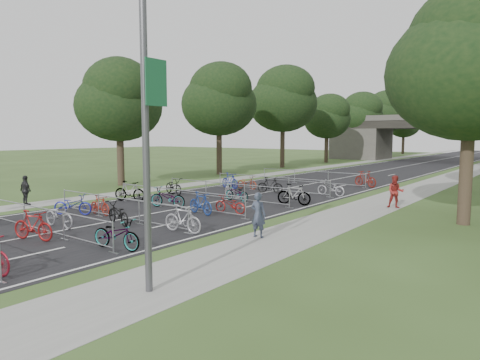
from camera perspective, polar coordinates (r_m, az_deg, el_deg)
The scene contains 43 objects.
road at distance 57.50m, azimuth 20.83°, elevation 1.66°, with size 11.00×140.00×0.01m, color black.
sidewalk_right at distance 55.72m, azimuth 28.72°, elevation 1.19°, with size 3.00×140.00×0.01m, color gray.
sidewalk_left at distance 60.09m, azimuth 13.97°, elevation 2.05°, with size 2.00×140.00×0.01m, color gray.
lane_markings at distance 57.50m, azimuth 20.83°, elevation 1.66°, with size 0.12×140.00×0.00m, color silver.
overpass_bridge at distance 71.85m, azimuth 24.43°, elevation 5.12°, with size 31.00×8.00×7.05m.
lamppost at distance 10.76m, azimuth -12.40°, elevation 7.56°, with size 0.61×0.65×8.21m.
tree_left_0 at distance 34.96m, azimuth -15.84°, elevation 9.92°, with size 6.72×6.72×10.25m.
tree_right_0 at distance 21.34m, azimuth 28.78°, elevation 13.25°, with size 7.17×7.17×10.93m.
tree_left_1 at distance 43.26m, azimuth -2.79°, elevation 10.42°, with size 7.56×7.56×11.53m.
tree_left_2 at distance 53.01m, azimuth 5.80°, elevation 10.47°, with size 8.40×8.40×12.81m.
tree_left_3 at distance 63.40m, azimuth 11.58°, elevation 8.16°, with size 6.72×6.72×10.25m.
tree_left_4 at distance 74.38m, azimuth 15.71°, elevation 8.35°, with size 7.56×7.56×11.53m.
tree_left_5 at distance 85.64m, azimuth 18.77°, elevation 8.47°, with size 8.40×8.40×12.81m.
tree_left_6 at distance 97.00m, azimuth 21.06°, elevation 7.10°, with size 6.72×6.72×10.25m.
barrier_row_1 at distance 18.94m, azimuth -24.78°, elevation -4.95°, with size 9.70×0.08×1.10m.
barrier_row_2 at distance 20.80m, azimuth -15.96°, elevation -3.68°, with size 9.70×0.08×1.10m.
barrier_row_3 at distance 23.22m, azimuth -8.39°, elevation -2.52°, with size 9.70×0.08×1.10m.
barrier_row_4 at distance 26.13m, azimuth -2.07°, elevation -1.52°, with size 9.70×0.08×1.10m.
barrier_row_5 at distance 30.12m, azimuth 4.02°, elevation -0.53°, with size 9.70×0.08×1.10m.
barrier_row_6 at distance 35.24m, azimuth 9.43°, elevation 0.36°, with size 9.70×0.08×1.10m.
bike_5 at distance 19.97m, azimuth -22.96°, elevation -4.39°, with size 0.69×1.99×1.05m, color gray.
bike_6 at distance 17.92m, azimuth -25.89°, elevation -5.51°, with size 0.54×1.91×1.15m, color maroon.
bike_7 at distance 15.53m, azimuth -16.12°, elevation -6.98°, with size 0.71×2.04×1.07m, color #989BA0.
bike_8 at distance 22.84m, azimuth -21.40°, elevation -3.09°, with size 0.68×1.96×1.03m, color navy.
bike_9 at distance 22.34m, azimuth -18.19°, elevation -3.23°, with size 0.46×1.64×0.99m, color maroon.
bike_10 at distance 19.71m, azimuth -15.98°, elevation -4.31°, with size 0.68×1.96×1.03m, color black.
bike_11 at distance 17.54m, azimuth -7.66°, elevation -5.20°, with size 0.54×1.90×1.14m, color #98989F.
bike_12 at distance 26.40m, azimuth -14.51°, elevation -1.47°, with size 0.58×2.05×1.23m, color #989BA0.
bike_13 at distance 23.73m, azimuth -9.64°, elevation -2.33°, with size 0.74×2.13×1.12m, color #989BA0.
bike_14 at distance 21.51m, azimuth -5.28°, elevation -3.12°, with size 0.53×1.86×1.12m, color navy.
bike_15 at distance 21.67m, azimuth -1.35°, elevation -3.28°, with size 0.62×1.78×0.93m, color maroon.
bike_16 at distance 28.94m, azimuth -8.84°, elevation -0.83°, with size 0.74×2.12×1.11m, color black.
bike_17 at distance 27.14m, azimuth -1.39°, elevation -1.27°, with size 0.49×1.75×1.05m, color #9F9EA5.
bike_18 at distance 25.69m, azimuth -0.44°, elevation -1.76°, with size 0.65×1.88×0.99m, color #989BA0.
bike_19 at distance 24.48m, azimuth 7.21°, elevation -1.94°, with size 0.56×2.00×1.20m, color #989BA0.
bike_20 at distance 31.80m, azimuth -1.36°, elevation -0.10°, with size 0.55×1.94×1.16m, color navy.
bike_21 at distance 31.45m, azimuth 0.93°, elevation -0.36°, with size 0.63×1.81×0.95m, color maroon.
bike_22 at distance 29.31m, azimuth 4.03°, elevation -0.70°, with size 0.52×1.82×1.10m, color black.
bike_23 at distance 28.62m, azimuth 12.00°, elevation -1.06°, with size 0.68×1.95×1.02m, color #A4A3AA.
bike_27 at distance 34.06m, azimuth 16.37°, elevation 0.13°, with size 0.58×2.07×1.24m, color maroon.
pedestrian_a at distance 16.60m, azimuth 2.45°, elevation -4.70°, with size 0.64×0.42×1.76m, color #373F53.
pedestrian_b at distance 24.70m, azimuth 20.02°, elevation -1.51°, with size 0.87×0.67×1.78m, color maroon.
pedestrian_c at distance 26.92m, azimuth -26.67°, elevation -1.28°, with size 1.00×0.42×1.70m, color black.
Camera 1 is at (16.56, -4.92, 3.96)m, focal length 32.00 mm.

